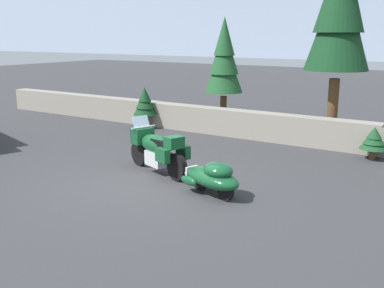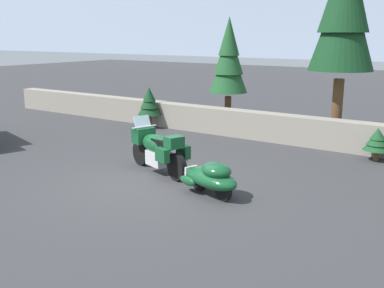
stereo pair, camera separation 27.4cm
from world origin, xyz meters
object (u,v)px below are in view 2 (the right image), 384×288
(touring_motorcycle, at_px, (158,148))
(pine_tree_secondary, at_px, (229,59))
(car_shaped_trailer, at_px, (211,177))
(pine_tree_tall, at_px, (345,1))

(touring_motorcycle, distance_m, pine_tree_secondary, 6.43)
(car_shaped_trailer, relative_size, pine_tree_tall, 0.32)
(car_shaped_trailer, xyz_separation_m, pine_tree_secondary, (-3.42, 6.69, 2.10))
(car_shaped_trailer, bearing_deg, pine_tree_secondary, 117.06)
(touring_motorcycle, bearing_deg, pine_tree_tall, 66.19)
(touring_motorcycle, height_order, pine_tree_tall, pine_tree_tall)
(car_shaped_trailer, bearing_deg, touring_motorcycle, 160.63)
(touring_motorcycle, bearing_deg, car_shaped_trailer, -19.37)
(car_shaped_trailer, xyz_separation_m, pine_tree_tall, (0.61, 6.63, 3.95))
(touring_motorcycle, height_order, pine_tree_secondary, pine_tree_secondary)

